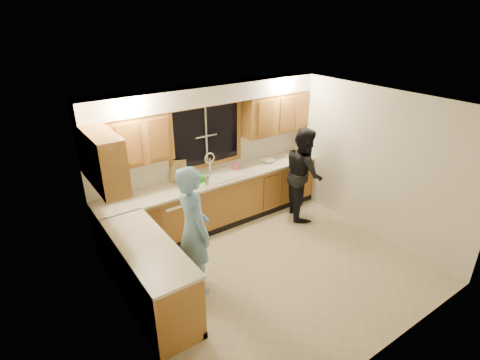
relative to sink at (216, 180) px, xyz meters
name	(u,v)px	position (x,y,z in m)	size (l,w,h in m)	color
floor	(272,268)	(0.00, -1.60, -0.86)	(4.20, 4.20, 0.00)	#B6AC8C
ceiling	(279,105)	(0.00, -1.60, 1.64)	(4.20, 4.20, 0.00)	white
wall_back	(206,155)	(0.00, 0.30, 0.39)	(4.20, 4.20, 0.00)	silver
wall_left	(128,244)	(-2.10, -1.60, 0.39)	(3.80, 3.80, 0.00)	silver
wall_right	(372,162)	(2.10, -1.60, 0.39)	(3.80, 3.80, 0.00)	silver
base_cabinets_back	(217,202)	(0.00, 0.00, -0.42)	(4.20, 0.60, 0.88)	#A26D2F
base_cabinets_left	(149,276)	(-1.80, -1.25, -0.42)	(0.60, 1.90, 0.88)	#A26D2F
countertop_back	(216,179)	(0.00, -0.02, 0.04)	(4.20, 0.63, 0.04)	beige
countertop_left	(146,246)	(-1.79, -1.25, 0.04)	(0.63, 1.90, 0.04)	beige
upper_cabinets_left	(127,141)	(-1.43, 0.13, 0.96)	(1.35, 0.33, 0.75)	#A26D2F
upper_cabinets_right	(276,113)	(1.43, 0.13, 0.96)	(1.35, 0.33, 0.75)	#A26D2F
upper_cabinets_return	(104,161)	(-1.94, -0.48, 0.96)	(0.33, 0.90, 0.75)	#A26D2F
soffit	(209,94)	(0.00, 0.12, 1.49)	(4.20, 0.35, 0.30)	white
window_frame	(206,136)	(0.00, 0.29, 0.74)	(1.44, 0.03, 1.14)	black
sink	(216,180)	(0.00, 0.00, 0.00)	(0.86, 0.52, 0.57)	white
dishwasher	(174,217)	(-0.85, -0.01, -0.45)	(0.60, 0.56, 0.82)	silver
stove	(168,301)	(-1.80, -1.82, -0.41)	(0.58, 0.75, 0.90)	silver
man	(194,230)	(-1.14, -1.30, 0.06)	(0.67, 0.44, 1.84)	#71ABD6
woman	(303,173)	(1.49, -0.64, -0.01)	(0.83, 0.65, 1.71)	black
knife_block	(119,192)	(-1.63, 0.17, 0.16)	(0.12, 0.10, 0.21)	#905D27
cutting_board	(179,171)	(-0.60, 0.22, 0.24)	(0.28, 0.02, 0.38)	tan
dish_crate	(194,180)	(-0.43, 0.00, 0.12)	(0.29, 0.27, 0.13)	green
soap_bottle	(235,165)	(0.46, 0.07, 0.16)	(0.09, 0.09, 0.20)	#D55182
bowl	(268,161)	(1.19, 0.03, 0.08)	(0.23, 0.23, 0.06)	silver
can_left	(208,180)	(-0.24, -0.14, 0.11)	(0.07, 0.07, 0.12)	#BBA890
can_right	(207,183)	(-0.31, -0.22, 0.12)	(0.07, 0.07, 0.12)	#BBA890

